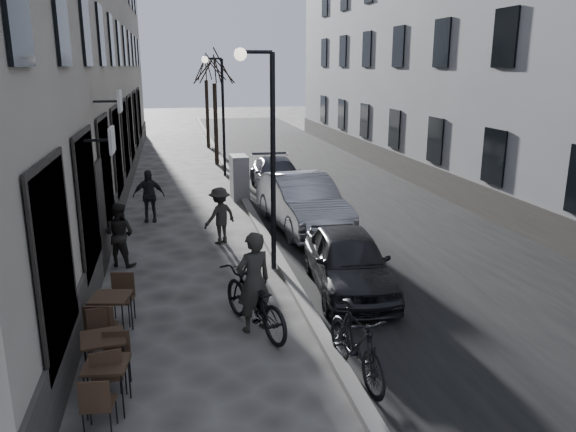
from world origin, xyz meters
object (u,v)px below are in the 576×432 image
object	(u,v)px
pedestrian_near	(119,234)
car_far	(277,176)
tree_near	(214,67)
bicycle	(254,301)
pedestrian_mid	(220,215)
car_near	(348,261)
tree_far	(206,66)
streetlamp_near	(265,137)
bistro_set_c	(112,312)
utility_cabinet	(239,177)
pedestrian_far	(149,196)
bistro_set_b	(104,355)
bistro_set_a	(108,381)
streetlamp_far	(219,103)
car_mid	(302,202)
moped	(356,343)

from	to	relation	value
pedestrian_near	car_far	distance (m)	9.03
tree_near	bicycle	xyz separation A→B (m)	(-0.84, -18.13, -4.09)
pedestrian_mid	car_near	xyz separation A→B (m)	(2.41, -3.89, -0.12)
tree_near	tree_far	world-z (taller)	same
streetlamp_near	bistro_set_c	size ratio (longest dim) A/B	3.11
tree_near	pedestrian_mid	distance (m)	13.36
utility_cabinet	pedestrian_far	world-z (taller)	pedestrian_far
tree_near	pedestrian_near	size ratio (longest dim) A/B	3.64
bistro_set_b	car_near	distance (m)	5.53
bistro_set_b	tree_far	bearing A→B (deg)	73.58
bistro_set_c	pedestrian_mid	size ratio (longest dim) A/B	1.05
tree_near	bistro_set_c	size ratio (longest dim) A/B	3.49
utility_cabinet	pedestrian_far	size ratio (longest dim) A/B	0.97
streetlamp_near	pedestrian_mid	bearing A→B (deg)	111.75
tree_near	bistro_set_c	world-z (taller)	tree_near
bistro_set_b	bistro_set_c	world-z (taller)	bistro_set_c
bistro_set_a	car_far	xyz separation A→B (m)	(4.95, 13.49, 0.19)
utility_cabinet	pedestrian_near	xyz separation A→B (m)	(-3.70, -6.52, -0.01)
car_far	streetlamp_near	bearing A→B (deg)	-100.49
bicycle	pedestrian_mid	xyz separation A→B (m)	(-0.13, 5.39, 0.21)
car_near	car_far	bearing A→B (deg)	93.47
bistro_set_a	pedestrian_far	bearing A→B (deg)	94.89
streetlamp_near	pedestrian_near	size ratio (longest dim) A/B	3.25
pedestrian_near	car_far	size ratio (longest dim) A/B	0.36
tree_near	pedestrian_near	bearing A→B (deg)	-104.01
bistro_set_a	utility_cabinet	xyz separation A→B (m)	(3.41, 12.65, 0.35)
streetlamp_far	pedestrian_far	xyz separation A→B (m)	(-2.86, -7.08, -2.34)
bistro_set_b	car_mid	size ratio (longest dim) A/B	0.33
streetlamp_far	bistro_set_c	distance (m)	15.49
bicycle	pedestrian_far	bearing A→B (deg)	-95.79
bistro_set_b	bistro_set_a	bearing A→B (deg)	-89.96
car_far	bistro_set_b	bearing A→B (deg)	-109.81
streetlamp_near	streetlamp_far	world-z (taller)	same
streetlamp_near	moped	distance (m)	5.72
streetlamp_far	bistro_set_c	bearing A→B (deg)	-102.42
utility_cabinet	car_near	world-z (taller)	utility_cabinet
streetlamp_near	tree_near	world-z (taller)	tree_near
bicycle	car_mid	xyz separation A→B (m)	(2.39, 6.36, 0.22)
pedestrian_mid	car_mid	distance (m)	2.71
bistro_set_a	car_far	distance (m)	14.37
streetlamp_near	car_near	size ratio (longest dim) A/B	1.31
bistro_set_c	car_mid	size ratio (longest dim) A/B	0.34
bistro_set_b	bistro_set_c	bearing A→B (deg)	82.11
streetlamp_far	bicycle	xyz separation A→B (m)	(-0.76, -15.13, -2.59)
streetlamp_far	moped	world-z (taller)	streetlamp_far
bistro_set_c	pedestrian_mid	distance (m)	5.68
bicycle	bistro_set_b	bearing A→B (deg)	7.55
pedestrian_far	tree_far	bearing A→B (deg)	80.30
streetlamp_near	car_near	xyz separation A→B (m)	(1.51, -1.64, -2.50)
bistro_set_b	car_mid	bearing A→B (deg)	48.59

